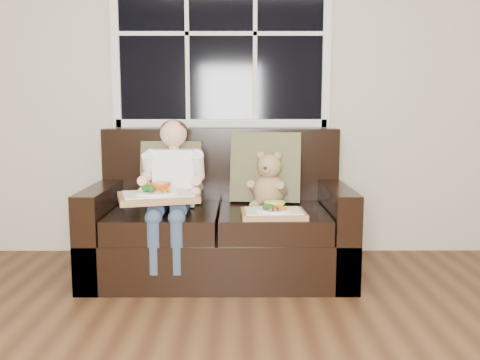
{
  "coord_description": "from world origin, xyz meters",
  "views": [
    {
      "loc": [
        -0.12,
        -1.36,
        1.1
      ],
      "look_at": [
        -0.11,
        1.85,
        0.65
      ],
      "focal_mm": 38.0,
      "sensor_mm": 36.0,
      "label": 1
    }
  ],
  "objects_px": {
    "child": "(172,179)",
    "tray_left": "(158,195)",
    "loveseat": "(220,226)",
    "tray_right": "(273,212)",
    "teddy_bear": "(269,184)"
  },
  "relations": [
    {
      "from": "tray_left",
      "to": "tray_right",
      "type": "bearing_deg",
      "value": -17.71
    },
    {
      "from": "child",
      "to": "teddy_bear",
      "type": "relative_size",
      "value": 2.31
    },
    {
      "from": "loveseat",
      "to": "tray_left",
      "type": "xyz_separation_m",
      "value": [
        -0.37,
        -0.31,
        0.27
      ]
    },
    {
      "from": "tray_left",
      "to": "loveseat",
      "type": "bearing_deg",
      "value": 24.65
    },
    {
      "from": "child",
      "to": "tray_left",
      "type": "height_order",
      "value": "child"
    },
    {
      "from": "child",
      "to": "teddy_bear",
      "type": "xyz_separation_m",
      "value": [
        0.63,
        0.12,
        -0.05
      ]
    },
    {
      "from": "teddy_bear",
      "to": "tray_left",
      "type": "relative_size",
      "value": 0.71
    },
    {
      "from": "tray_left",
      "to": "tray_right",
      "type": "height_order",
      "value": "tray_left"
    },
    {
      "from": "child",
      "to": "tray_right",
      "type": "bearing_deg",
      "value": -18.61
    },
    {
      "from": "loveseat",
      "to": "tray_left",
      "type": "relative_size",
      "value": 3.1
    },
    {
      "from": "teddy_bear",
      "to": "tray_right",
      "type": "bearing_deg",
      "value": -71.29
    },
    {
      "from": "child",
      "to": "tray_left",
      "type": "distance_m",
      "value": 0.22
    },
    {
      "from": "tray_right",
      "to": "tray_left",
      "type": "bearing_deg",
      "value": 175.97
    },
    {
      "from": "child",
      "to": "tray_left",
      "type": "bearing_deg",
      "value": -109.12
    },
    {
      "from": "child",
      "to": "tray_left",
      "type": "relative_size",
      "value": 1.63
    }
  ]
}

